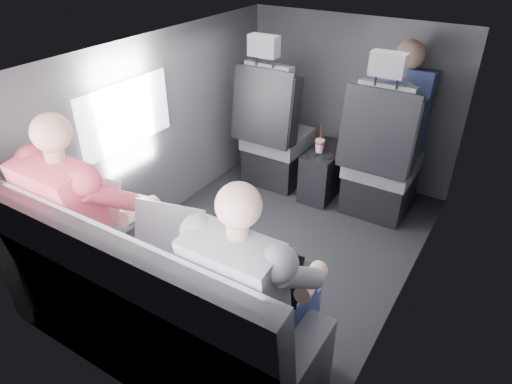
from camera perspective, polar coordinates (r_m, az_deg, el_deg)
The scene contains 19 objects.
floor at distance 3.18m, azimuth 1.60°, elevation -7.11°, with size 2.60×2.60×0.00m, color black.
ceiling at distance 2.58m, azimuth 2.05°, elevation 17.22°, with size 2.60×2.60×0.00m, color #B2B2AD.
panel_left at distance 3.32m, azimuth -11.86°, elevation 7.44°, with size 0.02×2.60×1.35m, color #56565B.
panel_right at distance 2.55m, azimuth 19.54°, elevation -1.34°, with size 0.02×2.60×1.35m, color #56565B.
panel_front at distance 3.91m, azimuth 11.67°, elevation 11.10°, with size 1.80×0.02×1.35m, color #56565B.
panel_back at distance 1.99m, azimuth -17.83°, elevation -11.06°, with size 1.80×0.02×1.35m, color #56565B.
side_window at distance 3.03m, azimuth -15.88°, elevation 9.24°, with size 0.02×0.75×0.42m, color white.
seatbelt at distance 3.17m, azimuth 15.23°, elevation 8.38°, with size 0.05×0.01×0.65m, color black.
front_seat_left at distance 3.79m, azimuth 2.28°, elevation 6.64°, with size 0.52×0.58×1.26m.
front_seat_right at distance 3.49m, azimuth 15.23°, elevation 3.19°, with size 0.52×0.58×1.26m.
center_console at distance 3.74m, azimuth 8.52°, elevation 2.48°, with size 0.24×0.48×0.41m.
rear_bench at distance 2.35m, azimuth -12.01°, elevation -14.62°, with size 1.60×0.57×0.92m.
soda_cup at distance 3.57m, azimuth 7.96°, elevation 5.78°, with size 0.08×0.08×0.23m.
laptop_white at distance 2.62m, azimuth -17.78°, elevation -1.15°, with size 0.37×0.36×0.25m.
laptop_silver at distance 2.29m, azimuth -8.96°, elevation -4.94°, with size 0.41×0.40×0.25m.
laptop_black at distance 2.03m, azimuth 2.13°, elevation -9.95°, with size 0.37×0.34×0.25m.
passenger_rear_left at distance 2.51m, azimuth -19.92°, elevation -3.05°, with size 0.51×0.63×1.24m.
passenger_rear_right at distance 1.96m, azimuth -0.17°, elevation -12.41°, with size 0.48×0.60×1.19m.
passenger_front_right at distance 3.57m, azimuth 17.63°, elevation 9.73°, with size 0.41×0.41×0.83m.
Camera 1 is at (1.25, -2.17, 1.96)m, focal length 32.00 mm.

